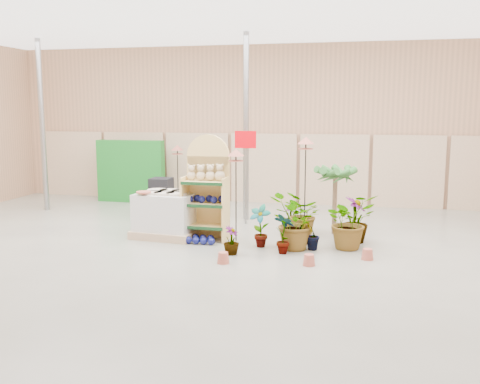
# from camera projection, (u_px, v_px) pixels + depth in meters

# --- Properties ---
(room) EXTENTS (15.20, 12.10, 4.70)m
(room) POSITION_uv_depth(u_px,v_px,m) (218.00, 135.00, 10.39)
(room) COLOR slate
(room) RESTS_ON ground
(display_shelf) EXTENTS (0.92, 0.59, 2.19)m
(display_shelf) POSITION_uv_depth(u_px,v_px,m) (207.00, 191.00, 11.16)
(display_shelf) COLOR #DBB669
(display_shelf) RESTS_ON ground
(teddy_bears) EXTENTS (0.81, 0.21, 0.35)m
(teddy_bears) POSITION_uv_depth(u_px,v_px,m) (207.00, 174.00, 10.99)
(teddy_bears) COLOR tan
(teddy_bears) RESTS_ON display_shelf
(gazing_balls_shelf) EXTENTS (0.80, 0.27, 0.15)m
(gazing_balls_shelf) POSITION_uv_depth(u_px,v_px,m) (206.00, 199.00, 11.06)
(gazing_balls_shelf) COLOR #0F1357
(gazing_balls_shelf) RESTS_ON display_shelf
(gazing_balls_floor) EXTENTS (0.63, 0.39, 0.15)m
(gazing_balls_floor) POSITION_uv_depth(u_px,v_px,m) (201.00, 240.00, 10.87)
(gazing_balls_floor) COLOR #0F1357
(gazing_balls_floor) RESTS_ON ground
(pallet_stack) EXTENTS (1.43, 1.23, 0.98)m
(pallet_stack) POSITION_uv_depth(u_px,v_px,m) (167.00, 214.00, 11.40)
(pallet_stack) COLOR tan
(pallet_stack) RESTS_ON ground
(charcoal_planters) EXTENTS (0.80, 0.50, 1.00)m
(charcoal_planters) POSITION_uv_depth(u_px,v_px,m) (158.00, 201.00, 13.39)
(charcoal_planters) COLOR black
(charcoal_planters) RESTS_ON ground
(trellis_stock) EXTENTS (2.00, 0.30, 1.80)m
(trellis_stock) POSITION_uv_depth(u_px,v_px,m) (131.00, 171.00, 15.55)
(trellis_stock) COLOR #16691E
(trellis_stock) RESTS_ON ground
(offer_sign) EXTENTS (0.50, 0.08, 2.20)m
(offer_sign) POSITION_uv_depth(u_px,v_px,m) (246.00, 158.00, 12.46)
(offer_sign) COLOR gray
(offer_sign) RESTS_ON ground
(bird_table_front) EXTENTS (0.34, 0.34, 1.90)m
(bird_table_front) POSITION_uv_depth(u_px,v_px,m) (236.00, 156.00, 10.82)
(bird_table_front) COLOR black
(bird_table_front) RESTS_ON ground
(bird_table_right) EXTENTS (0.34, 0.34, 2.15)m
(bird_table_right) POSITION_uv_depth(u_px,v_px,m) (306.00, 144.00, 10.79)
(bird_table_right) COLOR black
(bird_table_right) RESTS_ON ground
(bird_table_back) EXTENTS (0.34, 0.34, 1.74)m
(bird_table_back) POSITION_uv_depth(u_px,v_px,m) (177.00, 150.00, 14.39)
(bird_table_back) COLOR black
(bird_table_back) RESTS_ON ground
(palm) EXTENTS (0.70, 0.70, 1.59)m
(palm) POSITION_uv_depth(u_px,v_px,m) (335.00, 173.00, 11.49)
(palm) COLOR brown
(palm) RESTS_ON ground
(potted_plant_0) EXTENTS (0.52, 0.43, 0.85)m
(potted_plant_0) POSITION_uv_depth(u_px,v_px,m) (260.00, 226.00, 10.54)
(potted_plant_0) COLOR #2C6528
(potted_plant_0) RESTS_ON ground
(potted_plant_1) EXTENTS (0.34, 0.39, 0.61)m
(potted_plant_1) POSITION_uv_depth(u_px,v_px,m) (301.00, 232.00, 10.51)
(potted_plant_1) COLOR #2C6528
(potted_plant_1) RESTS_ON ground
(potted_plant_2) EXTENTS (1.10, 1.19, 1.09)m
(potted_plant_2) POSITION_uv_depth(u_px,v_px,m) (295.00, 223.00, 10.28)
(potted_plant_2) COLOR #2C6528
(potted_plant_2) RESTS_ON ground
(potted_plant_3) EXTENTS (0.56, 0.56, 0.94)m
(potted_plant_3) POSITION_uv_depth(u_px,v_px,m) (355.00, 220.00, 10.90)
(potted_plant_3) COLOR #2C6528
(potted_plant_3) RESTS_ON ground
(potted_plant_6) EXTENTS (1.03, 1.08, 0.94)m
(potted_plant_6) POSITION_uv_depth(u_px,v_px,m) (304.00, 214.00, 11.46)
(potted_plant_6) COLOR #2C6528
(potted_plant_6) RESTS_ON ground
(potted_plant_7) EXTENTS (0.36, 0.36, 0.53)m
(potted_plant_7) POSITION_uv_depth(u_px,v_px,m) (231.00, 241.00, 10.01)
(potted_plant_7) COLOR #2C6528
(potted_plant_7) RESTS_ON ground
(potted_plant_8) EXTENTS (0.50, 0.45, 0.79)m
(potted_plant_8) POSITION_uv_depth(u_px,v_px,m) (284.00, 233.00, 10.04)
(potted_plant_8) COLOR #2C6528
(potted_plant_8) RESTS_ON ground
(potted_plant_9) EXTENTS (0.36, 0.40, 0.61)m
(potted_plant_9) POSITION_uv_depth(u_px,v_px,m) (312.00, 235.00, 10.30)
(potted_plant_9) COLOR #2C6528
(potted_plant_9) RESTS_ON ground
(potted_plant_10) EXTENTS (1.29, 1.26, 1.09)m
(potted_plant_10) POSITION_uv_depth(u_px,v_px,m) (349.00, 221.00, 10.40)
(potted_plant_10) COLOR #2C6528
(potted_plant_10) RESTS_ON ground
(potted_plant_11) EXTENTS (0.43, 0.43, 0.60)m
(potted_plant_11) POSITION_uv_depth(u_px,v_px,m) (291.00, 217.00, 12.05)
(potted_plant_11) COLOR #2C6528
(potted_plant_11) RESTS_ON ground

